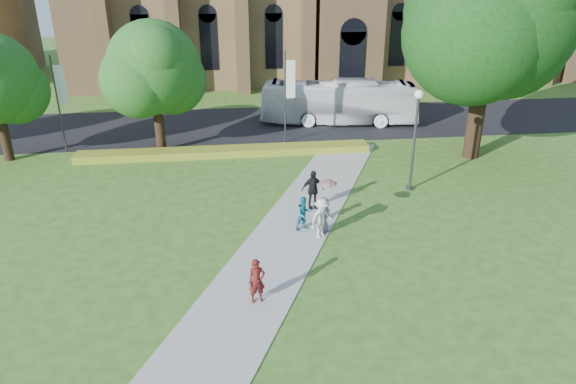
{
  "coord_description": "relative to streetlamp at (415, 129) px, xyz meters",
  "views": [
    {
      "loc": [
        -1.98,
        -17.27,
        10.54
      ],
      "look_at": [
        0.65,
        3.27,
        1.6
      ],
      "focal_mm": 32.0,
      "sensor_mm": 36.0,
      "label": 1
    }
  ],
  "objects": [
    {
      "name": "ground",
      "position": [
        -7.5,
        -6.5,
        -3.3
      ],
      "size": [
        160.0,
        160.0,
        0.0
      ],
      "primitive_type": "plane",
      "color": "#345E1C",
      "rests_on": "ground"
    },
    {
      "name": "road",
      "position": [
        -7.5,
        13.5,
        -3.29
      ],
      "size": [
        160.0,
        10.0,
        0.02
      ],
      "primitive_type": "cube",
      "color": "black",
      "rests_on": "ground"
    },
    {
      "name": "footpath",
      "position": [
        -7.5,
        -5.5,
        -3.28
      ],
      "size": [
        15.58,
        28.54,
        0.04
      ],
      "primitive_type": "cube",
      "rotation": [
        0.0,
        0.0,
        -0.44
      ],
      "color": "#B2B2A8",
      "rests_on": "ground"
    },
    {
      "name": "flower_hedge",
      "position": [
        -9.5,
        6.7,
        -3.07
      ],
      "size": [
        18.0,
        1.4,
        0.45
      ],
      "primitive_type": "cube",
      "color": "gold",
      "rests_on": "ground"
    },
    {
      "name": "streetlamp",
      "position": [
        0.0,
        0.0,
        0.0
      ],
      "size": [
        0.44,
        0.44,
        5.24
      ],
      "color": "#38383D",
      "rests_on": "ground"
    },
    {
      "name": "large_tree",
      "position": [
        5.5,
        4.5,
        5.07
      ],
      "size": [
        9.6,
        9.6,
        13.2
      ],
      "color": "#332114",
      "rests_on": "ground"
    },
    {
      "name": "street_tree_1",
      "position": [
        -13.5,
        8.0,
        1.93
      ],
      "size": [
        5.6,
        5.6,
        8.05
      ],
      "color": "#332114",
      "rests_on": "ground"
    },
    {
      "name": "banner_pole_0",
      "position": [
        -5.39,
        8.7,
        0.09
      ],
      "size": [
        0.7,
        0.1,
        6.0
      ],
      "color": "#38383D",
      "rests_on": "ground"
    },
    {
      "name": "banner_pole_1",
      "position": [
        -19.39,
        8.7,
        0.09
      ],
      "size": [
        0.7,
        0.1,
        6.0
      ],
      "color": "#38383D",
      "rests_on": "ground"
    },
    {
      "name": "tour_coach",
      "position": [
        -0.98,
        12.93,
        -1.68
      ],
      "size": [
        11.78,
        4.59,
        3.2
      ],
      "primitive_type": "imported",
      "rotation": [
        0.0,
        0.0,
        1.4
      ],
      "color": "silver",
      "rests_on": "road"
    },
    {
      "name": "pedestrian_0",
      "position": [
        -8.65,
        -8.96,
        -2.44
      ],
      "size": [
        0.66,
        0.5,
        1.62
      ],
      "primitive_type": "imported",
      "rotation": [
        0.0,
        0.0,
        0.2
      ],
      "color": "#541313",
      "rests_on": "footpath"
    },
    {
      "name": "pedestrian_1",
      "position": [
        -6.23,
        -3.88,
        -2.48
      ],
      "size": [
        0.9,
        0.79,
        1.55
      ],
      "primitive_type": "imported",
      "rotation": [
        0.0,
        0.0,
        0.32
      ],
      "color": "#1A6D84",
      "rests_on": "footpath"
    },
    {
      "name": "pedestrian_2",
      "position": [
        -5.59,
        -4.63,
        -2.37
      ],
      "size": [
        1.32,
        1.15,
        1.77
      ],
      "primitive_type": "imported",
      "rotation": [
        0.0,
        0.0,
        0.54
      ],
      "color": "silver",
      "rests_on": "footpath"
    },
    {
      "name": "pedestrian_3",
      "position": [
        -5.47,
        -1.72,
        -2.3
      ],
      "size": [
        1.18,
        0.63,
        1.91
      ],
      "primitive_type": "imported",
      "rotation": [
        0.0,
        0.0,
        0.16
      ],
      "color": "black",
      "rests_on": "footpath"
    },
    {
      "name": "pedestrian_4",
      "position": [
        -5.44,
        -4.19,
        -2.44
      ],
      "size": [
        0.94,
        0.91,
        1.63
      ],
      "primitive_type": "imported",
      "rotation": [
        0.0,
        0.0,
        0.69
      ],
      "color": "slate",
      "rests_on": "footpath"
    },
    {
      "name": "parasol",
      "position": [
        -5.26,
        -4.09,
        -1.29
      ],
      "size": [
        1.0,
        1.0,
        0.69
      ],
      "primitive_type": "imported",
      "rotation": [
        0.0,
        0.0,
        -0.34
      ],
      "color": "tan",
      "rests_on": "pedestrian_4"
    }
  ]
}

